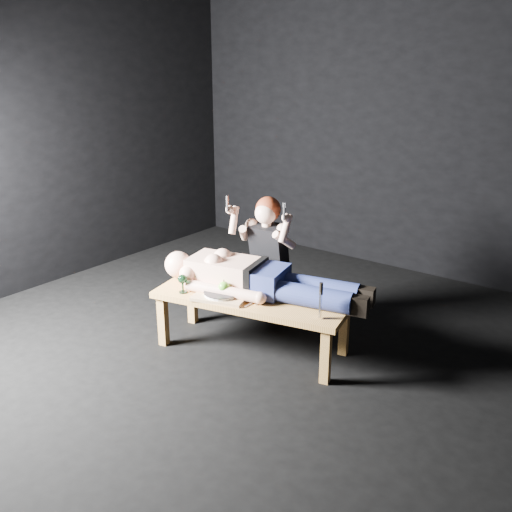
# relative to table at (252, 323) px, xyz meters

# --- Properties ---
(ground) EXTENTS (5.00, 5.00, 0.00)m
(ground) POSITION_rel_table_xyz_m (0.02, -0.10, -0.23)
(ground) COLOR black
(ground) RESTS_ON ground
(back_wall) EXTENTS (5.00, 0.00, 5.00)m
(back_wall) POSITION_rel_table_xyz_m (0.02, 2.40, 1.27)
(back_wall) COLOR black
(back_wall) RESTS_ON ground
(table) EXTENTS (1.55, 0.86, 0.45)m
(table) POSITION_rel_table_xyz_m (0.00, 0.00, 0.00)
(table) COLOR gold
(table) RESTS_ON ground
(lying_man) EXTENTS (1.61, 0.80, 0.28)m
(lying_man) POSITION_rel_table_xyz_m (0.03, 0.09, 0.36)
(lying_man) COLOR beige
(lying_man) RESTS_ON table
(kneeling_woman) EXTENTS (0.69, 0.75, 1.14)m
(kneeling_woman) POSITION_rel_table_xyz_m (-0.17, 0.50, 0.34)
(kneeling_woman) COLOR black
(kneeling_woman) RESTS_ON ground
(serving_tray) EXTENTS (0.46, 0.39, 0.02)m
(serving_tray) POSITION_rel_table_xyz_m (-0.16, -0.17, 0.24)
(serving_tray) COLOR tan
(serving_tray) RESTS_ON table
(plate) EXTENTS (0.33, 0.33, 0.02)m
(plate) POSITION_rel_table_xyz_m (-0.16, -0.17, 0.26)
(plate) COLOR white
(plate) RESTS_ON serving_tray
(apple) EXTENTS (0.08, 0.08, 0.08)m
(apple) POSITION_rel_table_xyz_m (-0.14, -0.16, 0.31)
(apple) COLOR #559F1E
(apple) RESTS_ON plate
(goblet) EXTENTS (0.08, 0.08, 0.15)m
(goblet) POSITION_rel_table_xyz_m (-0.45, -0.27, 0.30)
(goblet) COLOR black
(goblet) RESTS_ON table
(fork_flat) EXTENTS (0.02, 0.16, 0.01)m
(fork_flat) POSITION_rel_table_xyz_m (-0.34, -0.23, 0.23)
(fork_flat) COLOR #B2B2B7
(fork_flat) RESTS_ON table
(knife_flat) EXTENTS (0.02, 0.16, 0.01)m
(knife_flat) POSITION_rel_table_xyz_m (0.09, -0.12, 0.23)
(knife_flat) COLOR #B2B2B7
(knife_flat) RESTS_ON table
(spoon_flat) EXTENTS (0.13, 0.10, 0.01)m
(spoon_flat) POSITION_rel_table_xyz_m (0.07, -0.08, 0.23)
(spoon_flat) COLOR #B2B2B7
(spoon_flat) RESTS_ON table
(carving_knife) EXTENTS (0.04, 0.04, 0.26)m
(carving_knife) POSITION_rel_table_xyz_m (0.61, -0.03, 0.36)
(carving_knife) COLOR #B2B2B7
(carving_knife) RESTS_ON table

